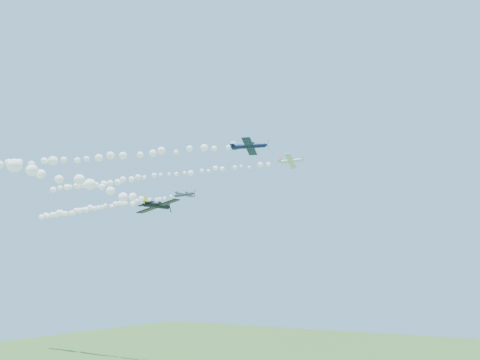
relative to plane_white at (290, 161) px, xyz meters
The scene contains 7 objects.
plane_white is the anchor object (origin of this frame).
smoke_trail_white 38.54m from the plane_white, behind, with size 72.44×13.33×2.73m, color white, non-canonical shape.
plane_navy 17.98m from the plane_white, 94.29° to the right, with size 8.12×8.57×2.53m.
smoke_trail_navy 54.62m from the plane_white, 144.00° to the right, with size 81.19×28.94×3.15m, color white, non-canonical shape.
plane_grey 34.89m from the plane_white, behind, with size 7.45×7.75×2.22m.
smoke_trail_grey 69.58m from the plane_white, behind, with size 65.28×2.82×3.31m, color white, non-canonical shape.
plane_black 44.06m from the plane_white, 96.83° to the right, with size 7.11×6.96×2.22m.
Camera 1 is at (44.84, -81.70, 23.05)m, focal length 30.00 mm.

